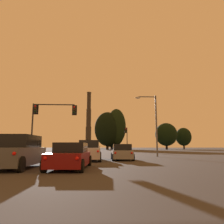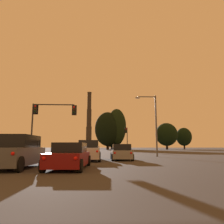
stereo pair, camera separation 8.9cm
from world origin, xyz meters
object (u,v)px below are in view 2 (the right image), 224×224
hatchback_right_lane_front (121,153)px  smokestack (89,126)px  sedan_center_lane_second (70,156)px  street_lamp (153,118)px  traffic_light_overhead_left (47,116)px  pickup_truck_center_lane_front (88,151)px  suv_left_lane_second (17,152)px  traffic_light_far_right (127,136)px

hatchback_right_lane_front → smokestack: smokestack is taller
sedan_center_lane_second → street_lamp: 16.85m
traffic_light_overhead_left → hatchback_right_lane_front: bearing=-35.8°
pickup_truck_center_lane_front → suv_left_lane_second: bearing=-117.5°
pickup_truck_center_lane_front → traffic_light_overhead_left: bearing=129.3°
traffic_light_overhead_left → smokestack: size_ratio=0.14×
sedan_center_lane_second → hatchback_right_lane_front: (3.60, 7.70, -0.00)m
suv_left_lane_second → smokestack: bearing=92.7°
traffic_light_overhead_left → street_lamp: street_lamp is taller
hatchback_right_lane_front → smokestack: 158.43m
sedan_center_lane_second → street_lamp: (8.14, 14.20, 4.02)m
street_lamp → smokestack: (-16.72, 150.51, 13.36)m
pickup_truck_center_lane_front → sedan_center_lane_second: pickup_truck_center_lane_front is taller
hatchback_right_lane_front → traffic_light_overhead_left: bearing=145.1°
pickup_truck_center_lane_front → traffic_light_far_right: bearing=76.1°
street_lamp → smokestack: 152.02m
sedan_center_lane_second → suv_left_lane_second: bearing=177.9°
hatchback_right_lane_front → traffic_light_far_right: traffic_light_far_right is taller
traffic_light_overhead_left → smokestack: (-3.77, 150.93, 13.19)m
traffic_light_far_right → traffic_light_overhead_left: size_ratio=0.90×
suv_left_lane_second → smokestack: 165.45m
sedan_center_lane_second → smokestack: bearing=95.5°
suv_left_lane_second → street_lamp: size_ratio=0.65×
traffic_light_overhead_left → smokestack: bearing=91.4°
traffic_light_far_right → sedan_center_lane_second: bearing=-101.2°
traffic_light_overhead_left → pickup_truck_center_lane_front: bearing=-49.5°
hatchback_right_lane_front → street_lamp: (4.54, 6.49, 4.03)m
hatchback_right_lane_front → traffic_light_far_right: 31.66m
traffic_light_far_right → traffic_light_overhead_left: (-12.50, -25.16, 1.10)m
suv_left_lane_second → sedan_center_lane_second: bearing=-3.9°
suv_left_lane_second → traffic_light_far_right: traffic_light_far_right is taller
pickup_truck_center_lane_front → suv_left_lane_second: 8.07m
traffic_light_far_right → traffic_light_overhead_left: bearing=-116.4°
traffic_light_far_right → street_lamp: size_ratio=0.75×
street_lamp → smokestack: bearing=96.3°
traffic_light_overhead_left → smokestack: smokestack is taller
sedan_center_lane_second → traffic_light_overhead_left: bearing=111.8°
traffic_light_overhead_left → sedan_center_lane_second: bearing=-70.8°
hatchback_right_lane_front → street_lamp: 8.89m
traffic_light_far_right → smokestack: (-16.27, 125.76, 14.29)m
suv_left_lane_second → traffic_light_far_right: 40.25m
hatchback_right_lane_front → smokestack: (-12.18, 157.00, 17.38)m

